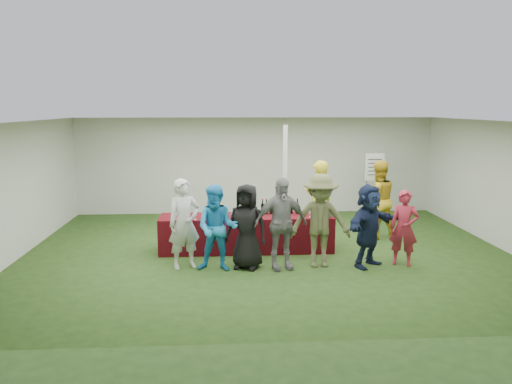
{
  "coord_description": "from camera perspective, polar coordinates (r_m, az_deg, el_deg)",
  "views": [
    {
      "loc": [
        -0.85,
        -9.97,
        3.0
      ],
      "look_at": [
        -0.22,
        0.19,
        1.25
      ],
      "focal_mm": 35.0,
      "sensor_mm": 36.0,
      "label": 1
    }
  ],
  "objects": [
    {
      "name": "wine_glasses",
      "position": [
        10.14,
        -3.38,
        -2.44
      ],
      "size": [
        2.82,
        0.14,
        0.16
      ],
      "color": "silver",
      "rests_on": "serving_table"
    },
    {
      "name": "customer_1",
      "position": [
        9.18,
        -4.46,
        -4.15
      ],
      "size": [
        0.87,
        0.73,
        1.6
      ],
      "primitive_type": "imported",
      "rotation": [
        0.0,
        0.0,
        -0.16
      ],
      "color": "#208ED3",
      "rests_on": "ground"
    },
    {
      "name": "dump_bucket",
      "position": [
        10.38,
        8.03,
        -2.35
      ],
      "size": [
        0.27,
        0.27,
        0.18
      ],
      "primitive_type": "cylinder",
      "color": "slate",
      "rests_on": "serving_table"
    },
    {
      "name": "tent",
      "position": [
        11.37,
        3.33,
        1.39
      ],
      "size": [
        10.0,
        10.0,
        10.0
      ],
      "color": "white",
      "rests_on": "ground"
    },
    {
      "name": "customer_2",
      "position": [
        9.29,
        -1.08,
        -3.96
      ],
      "size": [
        0.91,
        0.75,
        1.6
      ],
      "primitive_type": "imported",
      "rotation": [
        0.0,
        0.0,
        -0.37
      ],
      "color": "black",
      "rests_on": "ground"
    },
    {
      "name": "customer_3",
      "position": [
        9.25,
        2.84,
        -3.61
      ],
      "size": [
        1.08,
        0.63,
        1.73
      ],
      "primitive_type": "imported",
      "rotation": [
        0.0,
        0.0,
        0.22
      ],
      "color": "gray",
      "rests_on": "ground"
    },
    {
      "name": "customer_5",
      "position": [
        9.62,
        12.76,
        -3.77
      ],
      "size": [
        1.42,
        1.3,
        1.58
      ],
      "primitive_type": "imported",
      "rotation": [
        0.0,
        0.0,
        0.7
      ],
      "color": "#16203E",
      "rests_on": "ground"
    },
    {
      "name": "ground",
      "position": [
        10.44,
        1.3,
        -6.94
      ],
      "size": [
        60.0,
        60.0,
        0.0
      ],
      "primitive_type": "plane",
      "color": "#284719",
      "rests_on": "ground"
    },
    {
      "name": "customer_4",
      "position": [
        9.44,
        7.34,
        -3.26
      ],
      "size": [
        1.16,
        0.68,
        1.77
      ],
      "primitive_type": "imported",
      "rotation": [
        0.0,
        0.0,
        -0.02
      ],
      "color": "brown",
      "rests_on": "ground"
    },
    {
      "name": "water_bottle",
      "position": [
        10.47,
        -1.34,
        -2.08
      ],
      "size": [
        0.07,
        0.07,
        0.23
      ],
      "color": "silver",
      "rests_on": "serving_table"
    },
    {
      "name": "staff_pourer",
      "position": [
        11.27,
        7.18,
        -1.0
      ],
      "size": [
        0.77,
        0.63,
        1.82
      ],
      "primitive_type": "imported",
      "rotation": [
        0.0,
        0.0,
        3.47
      ],
      "color": "gold",
      "rests_on": "ground"
    },
    {
      "name": "customer_6",
      "position": [
        9.9,
        16.56,
        -3.96
      ],
      "size": [
        0.62,
        0.53,
        1.45
      ],
      "primitive_type": "imported",
      "rotation": [
        0.0,
        0.0,
        -0.41
      ],
      "color": "#A02234",
      "rests_on": "ground"
    },
    {
      "name": "wine_bottles",
      "position": [
        10.58,
        2.6,
        -1.86
      ],
      "size": [
        0.81,
        0.13,
        0.32
      ],
      "color": "black",
      "rests_on": "serving_table"
    },
    {
      "name": "staff_back",
      "position": [
        11.74,
        13.73,
        -0.85
      ],
      "size": [
        0.97,
        0.82,
        1.79
      ],
      "primitive_type": "imported",
      "rotation": [
        0.0,
        0.0,
        3.31
      ],
      "color": "gold",
      "rests_on": "ground"
    },
    {
      "name": "serving_table",
      "position": [
        10.5,
        -1.09,
        -4.72
      ],
      "size": [
        3.6,
        0.8,
        0.75
      ],
      "primitive_type": "cube",
      "color": "#560B11",
      "rests_on": "ground"
    },
    {
      "name": "bar_towel",
      "position": [
        10.64,
        7.32,
        -2.45
      ],
      "size": [
        0.25,
        0.18,
        0.03
      ],
      "primitive_type": "cube",
      "color": "white",
      "rests_on": "serving_table"
    },
    {
      "name": "wine_list_sign",
      "position": [
        13.31,
        13.39,
        2.22
      ],
      "size": [
        0.5,
        0.03,
        1.8
      ],
      "color": "slate",
      "rests_on": "ground"
    },
    {
      "name": "customer_0",
      "position": [
        9.39,
        -8.2,
        -3.62
      ],
      "size": [
        0.73,
        0.62,
        1.69
      ],
      "primitive_type": "imported",
      "rotation": [
        0.0,
        0.0,
        0.42
      ],
      "color": "beige",
      "rests_on": "ground"
    }
  ]
}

